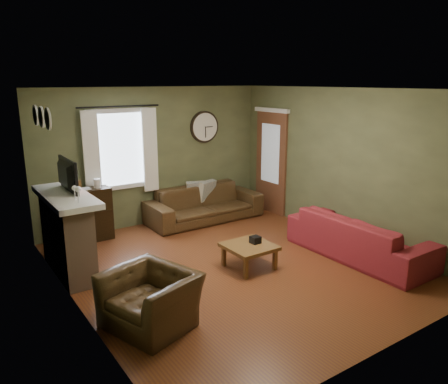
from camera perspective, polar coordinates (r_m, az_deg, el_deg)
floor at (r=6.68m, az=1.24°, el=-9.59°), size 4.60×5.20×0.00m
ceiling at (r=6.10m, az=1.38°, el=13.31°), size 4.60×5.20×0.00m
wall_left at (r=5.31m, az=-19.35°, el=-1.92°), size 0.00×5.20×2.60m
wall_right at (r=7.80m, az=15.21°, el=3.45°), size 0.00×5.20×2.60m
wall_back at (r=8.47m, az=-9.01°, el=4.62°), size 4.60×0.00×2.60m
wall_front at (r=4.50m, az=21.04°, el=-4.99°), size 4.60×0.00×2.60m
fireplace at (r=6.64m, az=-19.80°, el=-5.52°), size 0.40×1.40×1.10m
firebox at (r=6.77m, az=-18.06°, el=-7.25°), size 0.04×0.60×0.55m
mantel at (r=6.48m, az=-19.99°, el=-0.56°), size 0.58×1.60×0.08m
tv at (r=6.58m, az=-20.31°, el=1.55°), size 0.08×0.60×0.35m
tv_screen at (r=6.59m, az=-19.69°, el=2.11°), size 0.02×0.62×0.36m
medallion_left at (r=5.92m, az=-22.02°, el=8.85°), size 0.28×0.28×0.03m
medallion_mid at (r=6.26m, az=-22.74°, el=9.03°), size 0.28×0.28×0.03m
medallion_right at (r=6.60m, az=-23.39°, el=9.19°), size 0.28×0.28×0.03m
window_pane at (r=8.15m, az=-13.46°, el=5.44°), size 1.00×0.02×1.30m
curtain_rod at (r=7.98m, az=-13.53°, el=10.82°), size 0.03×0.03×1.50m
curtain_left at (r=7.89m, az=-16.91°, el=4.55°), size 0.28×0.04×1.55m
curtain_right at (r=8.28m, az=-9.63°, el=5.41°), size 0.28×0.04×1.55m
wall_clock at (r=8.88m, az=-2.52°, el=8.48°), size 0.64×0.06×0.64m
door at (r=9.11m, az=6.16°, el=3.80°), size 0.05×0.90×2.10m
bookshelf at (r=7.88m, az=-17.29°, el=-2.91°), size 0.78×0.33×0.92m
book at (r=7.71m, az=-18.14°, el=0.52°), size 0.15×0.20×0.02m
sofa_brown at (r=8.66m, az=-2.57°, el=-1.55°), size 2.30×0.90×0.67m
pillow_left at (r=8.82m, az=-2.23°, el=0.19°), size 0.42×0.24×0.40m
pillow_right at (r=8.77m, az=-3.63°, el=0.09°), size 0.42×0.26×0.40m
sofa_red at (r=7.19m, az=17.22°, el=-5.58°), size 0.91×2.32×0.68m
armchair at (r=5.14m, az=-9.59°, el=-13.66°), size 1.11×1.19×0.63m
coffee_table at (r=6.56m, az=3.30°, el=-8.37°), size 0.68×0.68×0.36m
tissue_box at (r=6.55m, az=4.11°, el=-6.34°), size 0.14×0.14×0.10m
wine_glass_a at (r=5.91m, az=-18.49°, el=-0.35°), size 0.08×0.08×0.22m
wine_glass_b at (r=6.07m, az=-18.92°, el=-0.13°), size 0.07×0.07×0.19m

